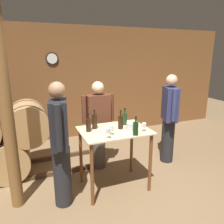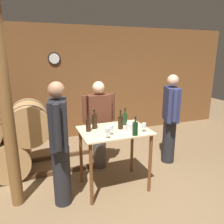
% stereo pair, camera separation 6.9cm
% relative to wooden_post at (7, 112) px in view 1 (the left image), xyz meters
% --- Properties ---
extents(ground_plane, '(14.00, 14.00, 0.00)m').
position_rel_wooden_post_xyz_m(ground_plane, '(1.46, -0.50, -1.35)').
color(ground_plane, brown).
extents(back_wall, '(8.40, 0.08, 2.70)m').
position_rel_wooden_post_xyz_m(back_wall, '(1.45, 2.33, 0.00)').
color(back_wall, brown).
rests_on(back_wall, ground_plane).
extents(tasting_table, '(1.03, 0.74, 0.95)m').
position_rel_wooden_post_xyz_m(tasting_table, '(1.42, -0.09, -0.59)').
color(tasting_table, beige).
rests_on(tasting_table, ground_plane).
extents(wooden_post, '(0.16, 0.16, 2.70)m').
position_rel_wooden_post_xyz_m(wooden_post, '(0.00, 0.00, 0.00)').
color(wooden_post, brown).
rests_on(wooden_post, ground_plane).
extents(wine_bottle_far_left, '(0.08, 0.08, 0.26)m').
position_rel_wooden_post_xyz_m(wine_bottle_far_left, '(1.05, -0.01, -0.30)').
color(wine_bottle_far_left, black).
rests_on(wine_bottle_far_left, tasting_table).
extents(wine_bottle_left, '(0.08, 0.08, 0.29)m').
position_rel_wooden_post_xyz_m(wine_bottle_left, '(1.17, 0.08, -0.28)').
color(wine_bottle_left, black).
rests_on(wine_bottle_left, tasting_table).
extents(wine_bottle_center, '(0.08, 0.08, 0.29)m').
position_rel_wooden_post_xyz_m(wine_bottle_center, '(1.53, -0.08, -0.29)').
color(wine_bottle_center, black).
rests_on(wine_bottle_center, tasting_table).
extents(wine_bottle_right, '(0.08, 0.08, 0.27)m').
position_rel_wooden_post_xyz_m(wine_bottle_right, '(1.61, -0.40, -0.30)').
color(wine_bottle_right, black).
rests_on(wine_bottle_right, tasting_table).
extents(wine_bottle_far_right, '(0.08, 0.08, 0.27)m').
position_rel_wooden_post_xyz_m(wine_bottle_far_right, '(1.67, 0.08, -0.30)').
color(wine_bottle_far_right, '#193819').
rests_on(wine_bottle_far_right, tasting_table).
extents(wine_glass_near_left, '(0.06, 0.06, 0.15)m').
position_rel_wooden_post_xyz_m(wine_glass_near_left, '(1.21, -0.40, -0.29)').
color(wine_glass_near_left, silver).
rests_on(wine_glass_near_left, tasting_table).
extents(wine_glass_near_center, '(0.06, 0.06, 0.14)m').
position_rel_wooden_post_xyz_m(wine_glass_near_center, '(1.30, -0.28, -0.30)').
color(wine_glass_near_center, silver).
rests_on(wine_glass_near_center, tasting_table).
extents(wine_glass_near_right, '(0.06, 0.06, 0.13)m').
position_rel_wooden_post_xyz_m(wine_glass_near_right, '(1.79, -0.33, -0.30)').
color(wine_glass_near_right, silver).
rests_on(wine_glass_near_right, tasting_table).
extents(ice_bucket, '(0.13, 0.13, 0.11)m').
position_rel_wooden_post_xyz_m(ice_bucket, '(1.64, -0.20, -0.34)').
color(ice_bucket, silver).
rests_on(ice_bucket, tasting_table).
extents(person_host, '(0.59, 0.24, 1.60)m').
position_rel_wooden_post_xyz_m(person_host, '(1.40, 0.59, -0.51)').
color(person_host, '#4C4742').
rests_on(person_host, ground_plane).
extents(person_visitor_with_scarf, '(0.29, 0.58, 1.72)m').
position_rel_wooden_post_xyz_m(person_visitor_with_scarf, '(0.60, -0.21, -0.44)').
color(person_visitor_with_scarf, '#232328').
rests_on(person_visitor_with_scarf, ground_plane).
extents(person_visitor_bearded, '(0.34, 0.56, 1.69)m').
position_rel_wooden_post_xyz_m(person_visitor_bearded, '(2.71, 0.32, -0.45)').
color(person_visitor_bearded, '#232328').
rests_on(person_visitor_bearded, ground_plane).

